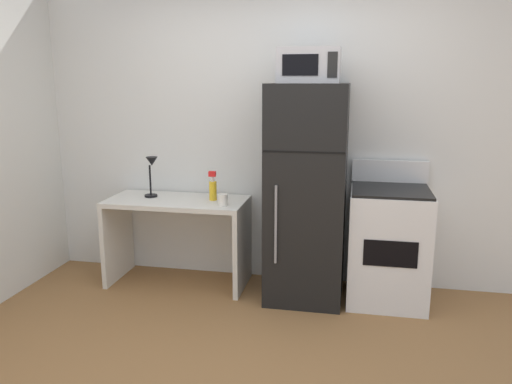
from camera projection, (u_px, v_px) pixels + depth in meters
ground_plane at (246, 381)px, 3.00m from camera, size 12.00×12.00×0.00m
wall_back_white at (288, 133)px, 4.34m from camera, size 5.00×0.10×2.60m
desk at (178, 225)px, 4.35m from camera, size 1.18×0.56×0.75m
desk_lamp at (151, 170)px, 4.32m from camera, size 0.14×0.12×0.35m
spray_bottle at (213, 189)px, 4.25m from camera, size 0.06×0.06×0.25m
coffee_mug at (223, 200)px, 4.08m from camera, size 0.08×0.08×0.09m
refrigerator at (307, 194)px, 4.02m from camera, size 0.61×0.68×1.72m
microwave at (309, 65)px, 3.78m from camera, size 0.46×0.35×0.26m
oven_range at (388, 245)px, 4.01m from camera, size 0.61×0.61×1.10m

